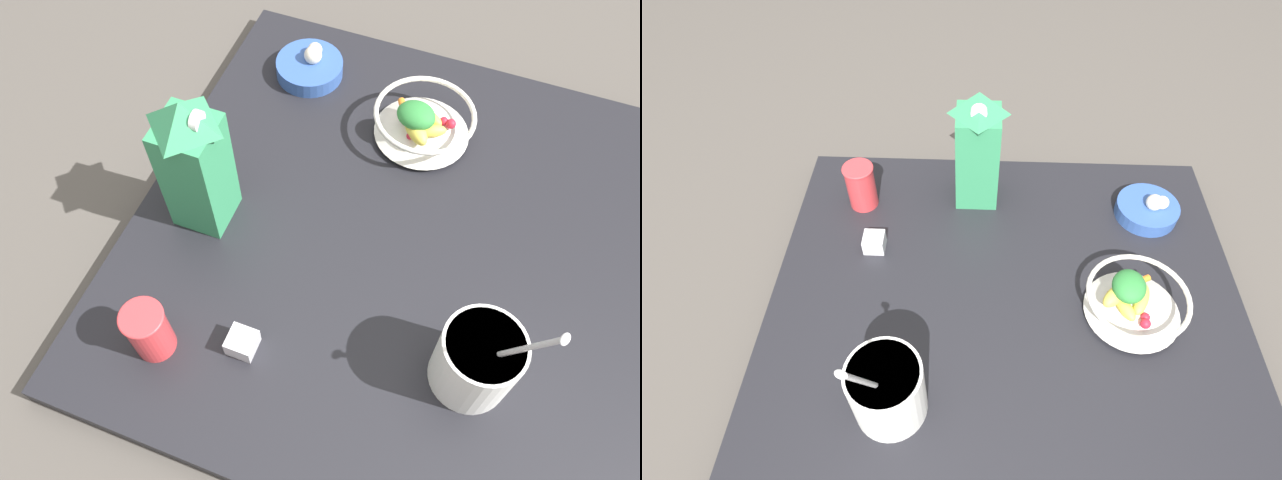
{
  "view_description": "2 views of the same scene",
  "coord_description": "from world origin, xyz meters",
  "views": [
    {
      "loc": [
        -0.58,
        -0.06,
        1.0
      ],
      "look_at": [
        -0.09,
        0.12,
        0.11
      ],
      "focal_mm": 35.0,
      "sensor_mm": 36.0,
      "label": 1
    },
    {
      "loc": [
        -0.07,
        -0.49,
        0.89
      ],
      "look_at": [
        -0.09,
        0.14,
        0.13
      ],
      "focal_mm": 28.0,
      "sensor_mm": 36.0,
      "label": 2
    }
  ],
  "objects": [
    {
      "name": "milk_carton",
      "position": [
        -0.07,
        0.35,
        0.18
      ],
      "size": [
        0.09,
        0.09,
        0.29
      ],
      "color": "#338C59",
      "rests_on": "countertop"
    },
    {
      "name": "countertop",
      "position": [
        0.0,
        0.0,
        0.02
      ],
      "size": [
        0.95,
        0.95,
        0.04
      ],
      "color": "black",
      "rests_on": "ground_plane"
    },
    {
      "name": "yogurt_tub",
      "position": [
        -0.2,
        -0.17,
        0.11
      ],
      "size": [
        0.12,
        0.14,
        0.28
      ],
      "color": "white",
      "rests_on": "countertop"
    },
    {
      "name": "ground_plane",
      "position": [
        0.0,
        0.0,
        0.0
      ],
      "size": [
        6.0,
        6.0,
        0.0
      ],
      "primitive_type": "plane",
      "color": "#4C4742"
    },
    {
      "name": "drinking_cup",
      "position": [
        -0.33,
        0.32,
        0.1
      ],
      "size": [
        0.07,
        0.07,
        0.11
      ],
      "color": "#DB383D",
      "rests_on": "countertop"
    },
    {
      "name": "spice_jar",
      "position": [
        -0.28,
        0.18,
        0.06
      ],
      "size": [
        0.04,
        0.04,
        0.04
      ],
      "color": "silver",
      "rests_on": "countertop"
    },
    {
      "name": "garlic_bowl",
      "position": [
        0.33,
        0.3,
        0.06
      ],
      "size": [
        0.14,
        0.14,
        0.06
      ],
      "color": "#3356A3",
      "rests_on": "countertop"
    },
    {
      "name": "fruit_bowl",
      "position": [
        0.24,
        0.04,
        0.08
      ],
      "size": [
        0.2,
        0.2,
        0.09
      ],
      "color": "silver",
      "rests_on": "countertop"
    }
  ]
}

